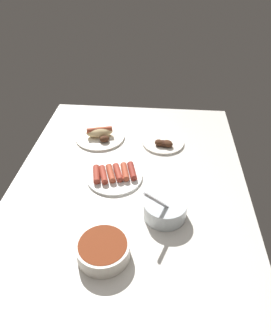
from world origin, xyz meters
TOP-DOWN VIEW (x-y plane):
  - ground_plane at (0.00, 0.00)cm, footprint 120.00×90.00cm
  - plate_sausages at (-1.38, -5.96)cm, footprint 21.99×21.99cm
  - plate_hotdog_assembled at (-28.47, -16.50)cm, footprint 22.67×22.67cm
  - plate_grilled_meat at (-25.92, 12.76)cm, footprint 18.87×18.87cm
  - bowl_coleslaw at (16.68, 13.80)cm, footprint 14.76×14.76cm
  - bowl_chili at (34.42, -4.09)cm, footprint 16.05×16.05cm

SIDE VIEW (x-z plane):
  - ground_plane at x=0.00cm, z-range -3.00..0.00cm
  - plate_grilled_meat at x=-25.92cm, z-range -0.87..2.89cm
  - plate_sausages at x=-1.38cm, z-range -0.52..3.03cm
  - plate_hotdog_assembled at x=-28.47cm, z-range -1.03..4.58cm
  - bowl_chili at x=34.42cm, z-range 0.25..5.67cm
  - bowl_coleslaw at x=16.68cm, z-range -4.17..11.18cm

